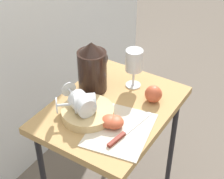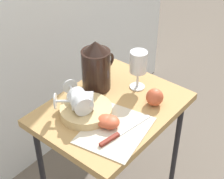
{
  "view_description": "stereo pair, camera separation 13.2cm",
  "coord_description": "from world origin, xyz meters",
  "views": [
    {
      "loc": [
        -0.9,
        -0.57,
        1.52
      ],
      "look_at": [
        0.0,
        0.0,
        0.75
      ],
      "focal_mm": 56.28,
      "sensor_mm": 36.0,
      "label": 1
    },
    {
      "loc": [
        -0.82,
        -0.68,
        1.52
      ],
      "look_at": [
        0.0,
        0.0,
        0.75
      ],
      "focal_mm": 56.28,
      "sensor_mm": 36.0,
      "label": 2
    }
  ],
  "objects": [
    {
      "name": "basket_tray",
      "position": [
        -0.1,
        0.04,
        0.68
      ],
      "size": [
        0.2,
        0.2,
        0.03
      ],
      "primitive_type": "cylinder",
      "color": "tan",
      "rests_on": "table"
    },
    {
      "name": "linen_napkin",
      "position": [
        -0.1,
        -0.1,
        0.67
      ],
      "size": [
        0.3,
        0.25,
        0.0
      ],
      "primitive_type": "cube",
      "rotation": [
        0.0,
        0.0,
        0.19
      ],
      "color": "beige",
      "rests_on": "table"
    },
    {
      "name": "table",
      "position": [
        0.0,
        0.0,
        0.6
      ],
      "size": [
        0.57,
        0.43,
        0.67
      ],
      "color": "tan",
      "rests_on": "ground_plane"
    },
    {
      "name": "wine_glass_tipped_far",
      "position": [
        -0.11,
        0.05,
        0.74
      ],
      "size": [
        0.14,
        0.15,
        0.07
      ],
      "color": "silver",
      "rests_on": "basket_tray"
    },
    {
      "name": "pitcher",
      "position": [
        0.06,
        0.13,
        0.76
      ],
      "size": [
        0.17,
        0.12,
        0.22
      ],
      "color": "black",
      "rests_on": "table"
    },
    {
      "name": "apple_whole",
      "position": [
        0.11,
        -0.12,
        0.7
      ],
      "size": [
        0.07,
        0.07,
        0.07
      ],
      "primitive_type": "sphere",
      "color": "#C15133",
      "rests_on": "table"
    },
    {
      "name": "wine_glass_upright",
      "position": [
        0.17,
        0.0,
        0.78
      ],
      "size": [
        0.07,
        0.07,
        0.17
      ],
      "color": "silver",
      "rests_on": "table"
    },
    {
      "name": "apple_half_left",
      "position": [
        -0.1,
        -0.05,
        0.69
      ],
      "size": [
        0.07,
        0.07,
        0.04
      ],
      "primitive_type": "ellipsoid",
      "color": "#C15133",
      "rests_on": "linen_napkin"
    },
    {
      "name": "knife",
      "position": [
        -0.12,
        -0.12,
        0.68
      ],
      "size": [
        0.24,
        0.05,
        0.01
      ],
      "color": "silver",
      "rests_on": "linen_napkin"
    },
    {
      "name": "apple_half_right",
      "position": [
        -0.1,
        -0.07,
        0.69
      ],
      "size": [
        0.07,
        0.07,
        0.04
      ],
      "primitive_type": "ellipsoid",
      "color": "#C15133",
      "rests_on": "linen_napkin"
    },
    {
      "name": "wine_glass_tipped_near",
      "position": [
        -0.12,
        0.06,
        0.74
      ],
      "size": [
        0.12,
        0.16,
        0.07
      ],
      "color": "silver",
      "rests_on": "basket_tray"
    }
  ]
}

